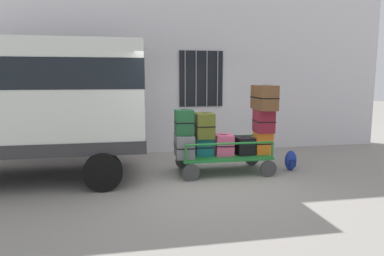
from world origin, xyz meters
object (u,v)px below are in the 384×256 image
at_px(luggage_cart, 224,158).
at_px(suitcase_right_middle, 264,121).
at_px(suitcase_left_middle, 184,122).
at_px(suitcase_midleft_middle, 204,125).
at_px(suitcase_center_bottom, 224,145).
at_px(suitcase_left_bottom, 184,146).
at_px(backpack, 291,161).
at_px(van, 32,96).
at_px(suitcase_right_bottom, 263,143).
at_px(suitcase_midright_bottom, 243,145).
at_px(suitcase_midleft_bottom, 204,147).
at_px(suitcase_right_top, 264,98).

bearing_deg(luggage_cart, suitcase_right_middle, -1.65).
distance_m(suitcase_left_middle, suitcase_right_middle, 1.74).
height_order(suitcase_midleft_middle, suitcase_center_bottom, suitcase_midleft_middle).
bearing_deg(suitcase_right_middle, luggage_cart, 178.35).
bearing_deg(suitcase_left_bottom, suitcase_right_middle, -0.93).
bearing_deg(suitcase_right_middle, backpack, -7.15).
bearing_deg(van, suitcase_midleft_middle, -3.92).
bearing_deg(suitcase_right_bottom, suitcase_right_middle, -90.00).
bearing_deg(suitcase_midright_bottom, suitcase_right_bottom, -5.46).
xyz_separation_m(suitcase_midleft_bottom, suitcase_center_bottom, (0.44, 0.01, 0.03)).
bearing_deg(suitcase_center_bottom, suitcase_midright_bottom, -0.56).
bearing_deg(van, suitcase_right_top, -3.24).
relative_size(luggage_cart, suitcase_midright_bottom, 3.82).
height_order(suitcase_left_bottom, suitcase_midleft_middle, suitcase_midleft_middle).
xyz_separation_m(luggage_cart, suitcase_midright_bottom, (0.44, 0.02, 0.26)).
xyz_separation_m(suitcase_midleft_bottom, suitcase_right_top, (1.31, -0.03, 1.03)).
xyz_separation_m(luggage_cart, suitcase_left_middle, (-0.87, 0.00, 0.80)).
bearing_deg(van, suitcase_right_middle, -3.32).
height_order(suitcase_center_bottom, backpack, suitcase_center_bottom).
relative_size(van, suitcase_left_middle, 8.20).
relative_size(luggage_cart, suitcase_left_middle, 3.74).
distance_m(van, suitcase_midright_bottom, 4.44).
bearing_deg(suitcase_midright_bottom, van, 176.92).
bearing_deg(suitcase_center_bottom, luggage_cart, -90.00).
bearing_deg(suitcase_center_bottom, suitcase_left_bottom, -178.76).
bearing_deg(suitcase_left_middle, suitcase_midright_bottom, 0.70).
relative_size(suitcase_left_bottom, suitcase_midleft_bottom, 1.89).
relative_size(van, backpack, 9.82).
height_order(suitcase_right_bottom, backpack, suitcase_right_bottom).
distance_m(suitcase_left_middle, suitcase_midleft_middle, 0.44).
xyz_separation_m(suitcase_left_middle, suitcase_right_bottom, (1.74, -0.03, -0.49)).
xyz_separation_m(suitcase_left_middle, suitcase_midleft_bottom, (0.44, 0.01, -0.54)).
distance_m(suitcase_midleft_middle, suitcase_right_bottom, 1.37).
distance_m(suitcase_right_top, backpack, 1.53).
bearing_deg(suitcase_left_middle, suitcase_midleft_bottom, 1.56).
xyz_separation_m(van, suitcase_midleft_middle, (3.42, -0.23, -0.65)).
height_order(suitcase_left_bottom, suitcase_right_bottom, suitcase_right_bottom).
distance_m(van, suitcase_left_middle, 3.05).
xyz_separation_m(suitcase_left_middle, backpack, (2.37, -0.11, -0.90)).
bearing_deg(van, suitcase_midright_bottom, -3.08).
bearing_deg(suitcase_left_middle, suitcase_right_bottom, -0.84).
relative_size(suitcase_right_bottom, suitcase_right_middle, 0.88).
xyz_separation_m(suitcase_right_bottom, suitcase_right_middle, (0.00, -0.00, 0.48)).
height_order(suitcase_midleft_bottom, suitcase_midleft_middle, suitcase_midleft_middle).
xyz_separation_m(suitcase_right_middle, suitcase_right_top, (-0.00, 0.01, 0.51)).
bearing_deg(suitcase_right_middle, suitcase_left_bottom, 179.07).
relative_size(suitcase_midleft_middle, suitcase_right_top, 0.64).
relative_size(luggage_cart, suitcase_center_bottom, 3.94).
bearing_deg(suitcase_midleft_middle, suitcase_midright_bottom, 0.23).
bearing_deg(suitcase_right_top, suitcase_midleft_middle, 178.55).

